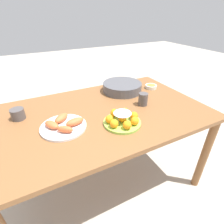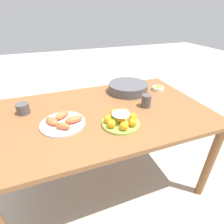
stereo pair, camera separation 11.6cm
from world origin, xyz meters
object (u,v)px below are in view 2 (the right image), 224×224
serving_bowl (128,87)px  seafood_platter (63,122)px  dining_table (105,121)px  cup_far (23,109)px  cup_near (146,101)px  cake_plate (121,120)px  sauce_bowl (158,88)px

serving_bowl → seafood_platter: (-0.60, -0.32, -0.02)m
dining_table → cup_far: bearing=163.2°
cup_near → cup_far: bearing=166.1°
seafood_platter → cup_far: bearing=135.8°
serving_bowl → cup_near: (0.01, -0.30, 0.01)m
serving_bowl → seafood_platter: bearing=-151.7°
cake_plate → serving_bowl: bearing=60.4°
cup_near → cup_far: size_ratio=1.10×
cake_plate → cup_far: size_ratio=2.76×
dining_table → serving_bowl: bearing=39.7°
sauce_bowl → seafood_platter: bearing=-163.4°
cake_plate → cup_far: cake_plate is taller
cake_plate → cup_near: cup_near is taller
dining_table → serving_bowl: 0.41m
serving_bowl → dining_table: bearing=-140.3°
sauce_bowl → cup_near: 0.35m
dining_table → cake_plate: (0.04, -0.20, 0.12)m
sauce_bowl → cup_near: size_ratio=1.10×
sauce_bowl → cup_far: 1.11m
cup_near → serving_bowl: bearing=92.1°
serving_bowl → cup_far: size_ratio=3.92×
serving_bowl → cup_far: serving_bowl is taller
serving_bowl → seafood_platter: size_ratio=1.21×
serving_bowl → cake_plate: bearing=-119.6°
cake_plate → seafood_platter: bearing=159.6°
seafood_platter → cup_near: cup_near is taller
serving_bowl → sauce_bowl: size_ratio=3.25×
sauce_bowl → cup_far: size_ratio=1.21×
cake_plate → seafood_platter: cake_plate is taller
sauce_bowl → cup_near: cup_near is taller
serving_bowl → seafood_platter: 0.68m
cup_far → cup_near: bearing=-13.9°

